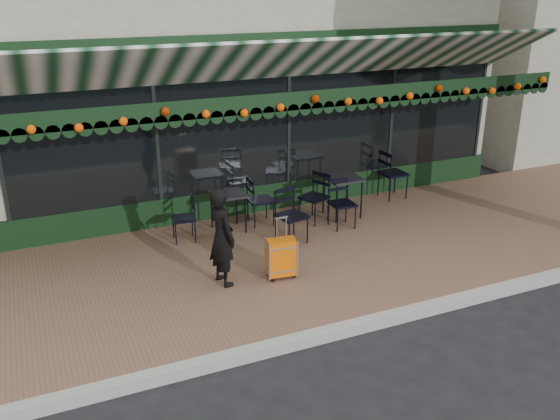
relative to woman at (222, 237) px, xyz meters
name	(u,v)px	position (x,y,z in m)	size (l,w,h in m)	color
ground	(317,338)	(0.69, -1.58, -0.86)	(80.00, 80.00, 0.00)	black
sidewalk	(258,266)	(0.69, 0.42, -0.78)	(18.00, 4.00, 0.15)	brown
curb	(320,336)	(0.69, -1.66, -0.78)	(18.00, 0.16, 0.15)	#9E9E99
restaurant_building	(161,71)	(0.69, 6.25, 1.41)	(12.00, 9.60, 4.50)	gray
woman	(222,237)	(0.00, 0.00, 0.00)	(0.52, 0.34, 1.42)	black
suitcase	(281,258)	(0.82, -0.19, -0.40)	(0.43, 0.28, 0.93)	#DB5E06
cafe_table_a	(343,181)	(2.79, 1.57, -0.04)	(0.60, 0.60, 0.74)	black
cafe_table_b	(228,197)	(0.69, 1.76, -0.10)	(0.55, 0.55, 0.68)	black
chair_a_left	(314,198)	(2.21, 1.54, -0.27)	(0.44, 0.44, 0.88)	black
chair_a_right	(393,174)	(4.19, 2.04, -0.23)	(0.48, 0.48, 0.97)	black
chair_a_front	(342,204)	(2.54, 1.11, -0.29)	(0.42, 0.42, 0.84)	black
chair_b_left	(184,219)	(-0.12, 1.65, -0.32)	(0.38, 0.38, 0.77)	black
chair_b_right	(261,201)	(1.30, 1.82, -0.28)	(0.43, 0.43, 0.86)	black
chair_b_front	(292,217)	(1.47, 0.88, -0.26)	(0.45, 0.45, 0.90)	black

